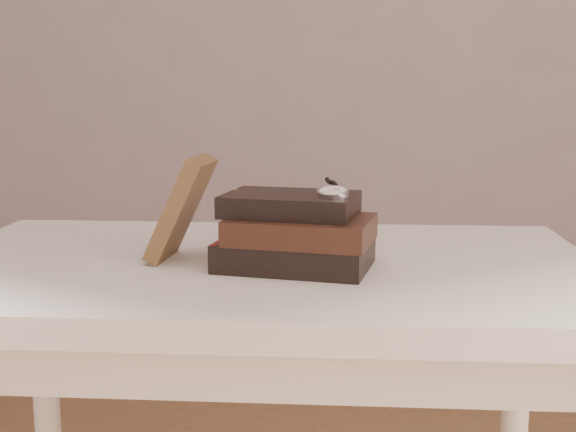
{
  "coord_description": "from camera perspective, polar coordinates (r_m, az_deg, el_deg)",
  "views": [
    {
      "loc": [
        0.12,
        -0.75,
        1.01
      ],
      "look_at": [
        0.04,
        0.31,
        0.82
      ],
      "focal_mm": 47.05,
      "sensor_mm": 36.0,
      "label": 1
    }
  ],
  "objects": [
    {
      "name": "pocket_watch",
      "position": [
        1.05,
        3.39,
        1.89
      ],
      "size": [
        0.05,
        0.15,
        0.02
      ],
      "color": "silver",
      "rests_on": "book_stack"
    },
    {
      "name": "eyeglasses",
      "position": [
        1.17,
        -2.15,
        0.05
      ],
      "size": [
        0.11,
        0.12,
        0.04
      ],
      "color": "silver",
      "rests_on": "book_stack"
    },
    {
      "name": "journal",
      "position": [
        1.13,
        -8.07,
        0.59
      ],
      "size": [
        0.1,
        0.11,
        0.16
      ],
      "primitive_type": "cube",
      "rotation": [
        0.0,
        0.45,
        -0.1
      ],
      "color": "#452E1A",
      "rests_on": "table"
    },
    {
      "name": "book_stack",
      "position": [
        1.08,
        0.59,
        -1.34
      ],
      "size": [
        0.24,
        0.19,
        0.11
      ],
      "color": "black",
      "rests_on": "table"
    },
    {
      "name": "table",
      "position": [
        1.16,
        -2.03,
        -7.73
      ],
      "size": [
        1.0,
        0.6,
        0.75
      ],
      "color": "silver",
      "rests_on": "ground"
    }
  ]
}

